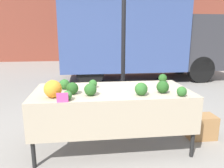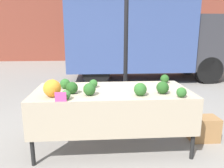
{
  "view_description": "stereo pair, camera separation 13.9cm",
  "coord_description": "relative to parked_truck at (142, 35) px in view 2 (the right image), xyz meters",
  "views": [
    {
      "loc": [
        -0.34,
        -2.83,
        1.57
      ],
      "look_at": [
        0.0,
        0.0,
        0.89
      ],
      "focal_mm": 35.0,
      "sensor_mm": 36.0,
      "label": 1
    },
    {
      "loc": [
        -0.2,
        -2.85,
        1.57
      ],
      "look_at": [
        0.0,
        0.0,
        0.89
      ],
      "focal_mm": 35.0,
      "sensor_mm": 36.0,
      "label": 2
    }
  ],
  "objects": [
    {
      "name": "ground_plane",
      "position": [
        -1.31,
        -4.45,
        -1.48
      ],
      "size": [
        40.0,
        40.0,
        0.0
      ],
      "primitive_type": "plane",
      "color": "gray"
    },
    {
      "name": "building_facade",
      "position": [
        -1.31,
        5.5,
        1.22
      ],
      "size": [
        16.0,
        0.6,
        5.41
      ],
      "color": "brown",
      "rests_on": "ground_plane"
    },
    {
      "name": "tent_pole",
      "position": [
        -1.02,
        -3.62,
        -0.37
      ],
      "size": [
        0.07,
        0.07,
        2.22
      ],
      "color": "black",
      "rests_on": "ground_plane"
    },
    {
      "name": "parked_truck",
      "position": [
        0.0,
        0.0,
        0.0
      ],
      "size": [
        5.15,
        1.99,
        2.77
      ],
      "color": "#384C84",
      "rests_on": "ground_plane"
    },
    {
      "name": "market_table",
      "position": [
        -1.31,
        -4.52,
        -0.76
      ],
      "size": [
        2.09,
        0.99,
        0.81
      ],
      "color": "tan",
      "rests_on": "ground_plane"
    },
    {
      "name": "orange_cauliflower",
      "position": [
        -2.05,
        -4.73,
        -0.57
      ],
      "size": [
        0.21,
        0.21,
        0.21
      ],
      "color": "orange",
      "rests_on": "market_table"
    },
    {
      "name": "romanesco_head",
      "position": [
        -2.13,
        -4.27,
        -0.61
      ],
      "size": [
        0.16,
        0.16,
        0.13
      ],
      "color": "#93B238",
      "rests_on": "market_table"
    },
    {
      "name": "broccoli_head_0",
      "position": [
        -0.51,
        -4.86,
        -0.61
      ],
      "size": [
        0.12,
        0.12,
        0.12
      ],
      "color": "#2D6628",
      "rests_on": "market_table"
    },
    {
      "name": "broccoli_head_1",
      "position": [
        -0.98,
        -4.75,
        -0.59
      ],
      "size": [
        0.16,
        0.16,
        0.16
      ],
      "color": "#2D6628",
      "rests_on": "market_table"
    },
    {
      "name": "broccoli_head_2",
      "position": [
        -0.47,
        -4.09,
        -0.61
      ],
      "size": [
        0.13,
        0.13,
        0.13
      ],
      "color": "#23511E",
      "rests_on": "market_table"
    },
    {
      "name": "broccoli_head_3",
      "position": [
        -1.56,
        -4.31,
        -0.61
      ],
      "size": [
        0.11,
        0.11,
        0.11
      ],
      "color": "#2D6628",
      "rests_on": "market_table"
    },
    {
      "name": "broccoli_head_4",
      "position": [
        -1.61,
        -4.7,
        -0.59
      ],
      "size": [
        0.15,
        0.15,
        0.15
      ],
      "color": "#285B23",
      "rests_on": "market_table"
    },
    {
      "name": "broccoli_head_5",
      "position": [
        -1.95,
        -4.35,
        -0.6
      ],
      "size": [
        0.14,
        0.14,
        0.14
      ],
      "color": "#2D6628",
      "rests_on": "market_table"
    },
    {
      "name": "broccoli_head_6",
      "position": [
        -1.83,
        -4.61,
        -0.6
      ],
      "size": [
        0.15,
        0.15,
        0.15
      ],
      "color": "#23511E",
      "rests_on": "market_table"
    },
    {
      "name": "broccoli_head_7",
      "position": [
        -1.87,
        -4.85,
        -0.62
      ],
      "size": [
        0.11,
        0.11,
        0.11
      ],
      "color": "#387533",
      "rests_on": "market_table"
    },
    {
      "name": "broccoli_head_8",
      "position": [
        -0.69,
        -4.69,
        -0.59
      ],
      "size": [
        0.16,
        0.16,
        0.16
      ],
      "color": "#23511E",
      "rests_on": "market_table"
    },
    {
      "name": "price_sign",
      "position": [
        -1.92,
        -4.93,
        -0.62
      ],
      "size": [
        0.13,
        0.01,
        0.11
      ],
      "color": "#EF4793",
      "rests_on": "market_table"
    },
    {
      "name": "produce_crate",
      "position": [
        0.06,
        -4.4,
        -1.31
      ],
      "size": [
        0.42,
        0.29,
        0.36
      ],
      "color": "#9E7042",
      "rests_on": "ground_plane"
    }
  ]
}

